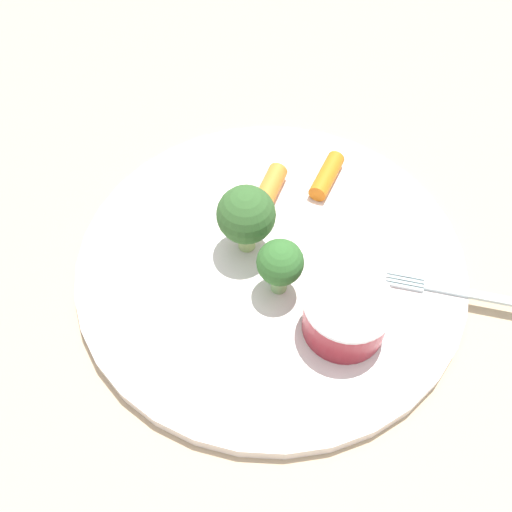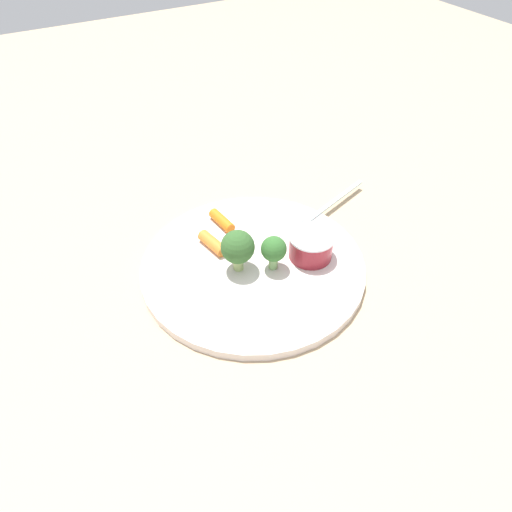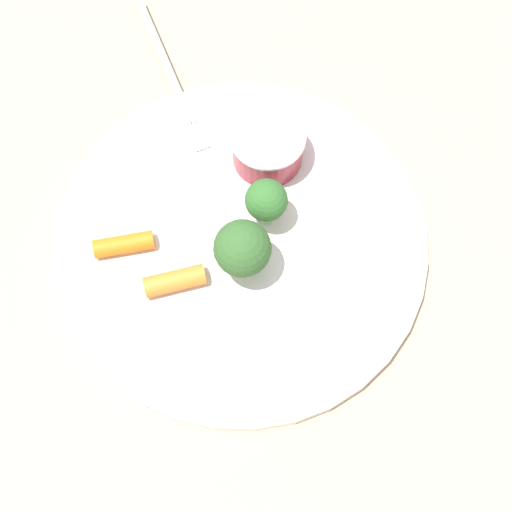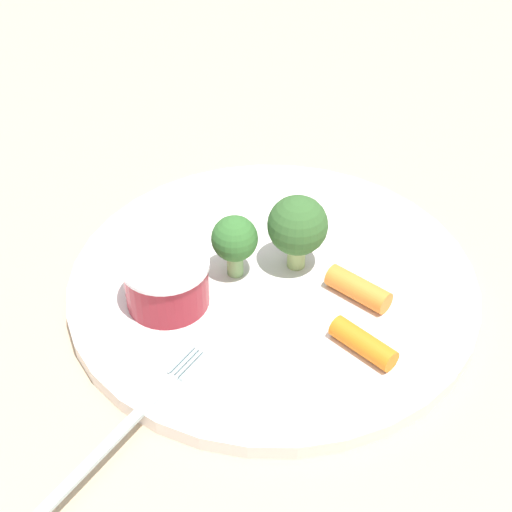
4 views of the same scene
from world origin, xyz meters
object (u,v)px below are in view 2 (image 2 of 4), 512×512
broccoli_floret_0 (236,246)px  broccoli_floret_1 (274,250)px  plate (253,266)px  sauce_cup (311,246)px  carrot_stick_1 (213,243)px  fork (328,206)px  carrot_stick_0 (221,221)px

broccoli_floret_0 → broccoli_floret_1: size_ratio=1.21×
plate → broccoli_floret_0: size_ratio=5.00×
sauce_cup → plate: bearing=-19.6°
plate → broccoli_floret_1: (-0.02, 0.02, 0.04)m
sauce_cup → broccoli_floret_0: broccoli_floret_0 is taller
plate → sauce_cup: 0.08m
broccoli_floret_0 → carrot_stick_1: size_ratio=1.25×
carrot_stick_1 → fork: size_ratio=0.29×
carrot_stick_0 → fork: size_ratio=0.29×
broccoli_floret_1 → carrot_stick_1: bearing=-55.0°
fork → broccoli_floret_1: bearing=27.2°
carrot_stick_0 → fork: (-0.17, 0.04, -0.01)m
broccoli_floret_1 → broccoli_floret_0: bearing=-31.5°
sauce_cup → carrot_stick_1: bearing=-36.6°
carrot_stick_1 → fork: carrot_stick_1 is taller
broccoli_floret_1 → fork: size_ratio=0.30×
broccoli_floret_1 → carrot_stick_0: bearing=-79.7°
broccoli_floret_0 → fork: size_ratio=0.36×
sauce_cup → broccoli_floret_1: bearing=-5.5°
fork → carrot_stick_1: bearing=-0.3°
broccoli_floret_0 → carrot_stick_0: (-0.02, -0.09, -0.03)m
broccoli_floret_0 → carrot_stick_1: bearing=-76.9°
broccoli_floret_1 → sauce_cup: bearing=174.5°
carrot_stick_0 → carrot_stick_1: bearing=51.1°
carrot_stick_1 → plate: bearing=122.0°
broccoli_floret_0 → broccoli_floret_1: 0.05m
broccoli_floret_0 → broccoli_floret_1: (-0.04, 0.03, -0.01)m
carrot_stick_0 → fork: 0.17m
plate → carrot_stick_0: carrot_stick_0 is taller
sauce_cup → carrot_stick_0: (0.08, -0.12, -0.01)m
plate → carrot_stick_1: (0.03, -0.05, 0.01)m
broccoli_floret_0 → carrot_stick_1: broccoli_floret_0 is taller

